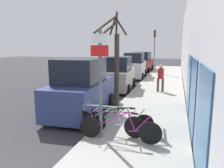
{
  "coord_description": "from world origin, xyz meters",
  "views": [
    {
      "loc": [
        3.69,
        -1.83,
        2.97
      ],
      "look_at": [
        0.76,
        7.99,
        1.18
      ],
      "focal_mm": 35.0,
      "sensor_mm": 36.0,
      "label": 1
    }
  ],
  "objects_px": {
    "parked_car_1": "(118,75)",
    "signpost": "(100,80)",
    "bicycle_2": "(120,122)",
    "parked_car_3": "(143,62)",
    "parked_car_2": "(134,66)",
    "bicycle_0": "(119,128)",
    "parked_car_0": "(82,89)",
    "street_tree": "(116,64)",
    "pedestrian_near": "(161,76)",
    "traffic_light": "(155,45)",
    "bicycle_1": "(107,122)"
  },
  "relations": [
    {
      "from": "bicycle_1",
      "to": "traffic_light",
      "type": "bearing_deg",
      "value": 5.95
    },
    {
      "from": "bicycle_2",
      "to": "parked_car_3",
      "type": "relative_size",
      "value": 0.47
    },
    {
      "from": "bicycle_0",
      "to": "traffic_light",
      "type": "relative_size",
      "value": 0.56
    },
    {
      "from": "street_tree",
      "to": "bicycle_2",
      "type": "bearing_deg",
      "value": -70.85
    },
    {
      "from": "parked_car_1",
      "to": "bicycle_2",
      "type": "bearing_deg",
      "value": -77.93
    },
    {
      "from": "bicycle_0",
      "to": "bicycle_1",
      "type": "xyz_separation_m",
      "value": [
        -0.5,
        0.41,
        0.01
      ]
    },
    {
      "from": "parked_car_1",
      "to": "parked_car_3",
      "type": "height_order",
      "value": "parked_car_3"
    },
    {
      "from": "parked_car_3",
      "to": "street_tree",
      "type": "xyz_separation_m",
      "value": [
        1.54,
        -17.56,
        1.2
      ]
    },
    {
      "from": "bicycle_0",
      "to": "parked_car_2",
      "type": "xyz_separation_m",
      "value": [
        -2.28,
        14.33,
        0.52
      ]
    },
    {
      "from": "parked_car_0",
      "to": "street_tree",
      "type": "relative_size",
      "value": 1.09
    },
    {
      "from": "bicycle_2",
      "to": "parked_car_3",
      "type": "height_order",
      "value": "parked_car_3"
    },
    {
      "from": "pedestrian_near",
      "to": "street_tree",
      "type": "xyz_separation_m",
      "value": [
        -1.47,
        -5.04,
        1.1
      ]
    },
    {
      "from": "street_tree",
      "to": "traffic_light",
      "type": "distance_m",
      "value": 14.65
    },
    {
      "from": "signpost",
      "to": "parked_car_2",
      "type": "height_order",
      "value": "signpost"
    },
    {
      "from": "signpost",
      "to": "parked_car_1",
      "type": "relative_size",
      "value": 0.75
    },
    {
      "from": "traffic_light",
      "to": "bicycle_0",
      "type": "bearing_deg",
      "value": -87.47
    },
    {
      "from": "bicycle_1",
      "to": "traffic_light",
      "type": "relative_size",
      "value": 0.56
    },
    {
      "from": "signpost",
      "to": "pedestrian_near",
      "type": "bearing_deg",
      "value": 80.77
    },
    {
      "from": "parked_car_2",
      "to": "bicycle_1",
      "type": "bearing_deg",
      "value": -85.67
    },
    {
      "from": "parked_car_2",
      "to": "bicycle_0",
      "type": "bearing_deg",
      "value": -83.92
    },
    {
      "from": "signpost",
      "to": "parked_car_2",
      "type": "xyz_separation_m",
      "value": [
        -1.67,
        14.25,
        -0.91
      ]
    },
    {
      "from": "parked_car_1",
      "to": "street_tree",
      "type": "xyz_separation_m",
      "value": [
        1.46,
        -5.64,
        1.19
      ]
    },
    {
      "from": "bicycle_0",
      "to": "bicycle_2",
      "type": "distance_m",
      "value": 0.63
    },
    {
      "from": "parked_car_3",
      "to": "parked_car_1",
      "type": "bearing_deg",
      "value": -87.17
    },
    {
      "from": "signpost",
      "to": "bicycle_2",
      "type": "height_order",
      "value": "signpost"
    },
    {
      "from": "parked_car_1",
      "to": "signpost",
      "type": "bearing_deg",
      "value": -82.08
    },
    {
      "from": "parked_car_1",
      "to": "parked_car_2",
      "type": "distance_m",
      "value": 6.01
    },
    {
      "from": "parked_car_0",
      "to": "parked_car_3",
      "type": "height_order",
      "value": "parked_car_0"
    },
    {
      "from": "bicycle_1",
      "to": "street_tree",
      "type": "distance_m",
      "value": 2.82
    },
    {
      "from": "bicycle_1",
      "to": "bicycle_2",
      "type": "xyz_separation_m",
      "value": [
        0.37,
        0.21,
        -0.03
      ]
    },
    {
      "from": "bicycle_0",
      "to": "parked_car_2",
      "type": "relative_size",
      "value": 0.52
    },
    {
      "from": "bicycle_2",
      "to": "pedestrian_near",
      "type": "height_order",
      "value": "pedestrian_near"
    },
    {
      "from": "parked_car_0",
      "to": "traffic_light",
      "type": "bearing_deg",
      "value": 80.81
    },
    {
      "from": "parked_car_2",
      "to": "traffic_light",
      "type": "xyz_separation_m",
      "value": [
        1.51,
        2.97,
        1.97
      ]
    },
    {
      "from": "pedestrian_near",
      "to": "bicycle_0",
      "type": "bearing_deg",
      "value": 77.57
    },
    {
      "from": "traffic_light",
      "to": "parked_car_1",
      "type": "bearing_deg",
      "value": -99.72
    },
    {
      "from": "signpost",
      "to": "street_tree",
      "type": "distance_m",
      "value": 2.62
    },
    {
      "from": "bicycle_1",
      "to": "parked_car_3",
      "type": "height_order",
      "value": "parked_car_3"
    },
    {
      "from": "bicycle_1",
      "to": "parked_car_3",
      "type": "bearing_deg",
      "value": 10.48
    },
    {
      "from": "pedestrian_near",
      "to": "parked_car_2",
      "type": "bearing_deg",
      "value": -74.04
    },
    {
      "from": "bicycle_1",
      "to": "street_tree",
      "type": "xyz_separation_m",
      "value": [
        -0.34,
        2.26,
        1.66
      ]
    },
    {
      "from": "parked_car_0",
      "to": "parked_car_1",
      "type": "height_order",
      "value": "parked_car_0"
    },
    {
      "from": "street_tree",
      "to": "pedestrian_near",
      "type": "bearing_deg",
      "value": 73.71
    },
    {
      "from": "signpost",
      "to": "parked_car_1",
      "type": "distance_m",
      "value": 8.46
    },
    {
      "from": "bicycle_1",
      "to": "parked_car_3",
      "type": "relative_size",
      "value": 0.55
    },
    {
      "from": "bicycle_2",
      "to": "parked_car_3",
      "type": "bearing_deg",
      "value": -4.91
    },
    {
      "from": "traffic_light",
      "to": "bicycle_2",
      "type": "bearing_deg",
      "value": -87.82
    },
    {
      "from": "parked_car_1",
      "to": "traffic_light",
      "type": "relative_size",
      "value": 0.99
    },
    {
      "from": "pedestrian_near",
      "to": "street_tree",
      "type": "bearing_deg",
      "value": 65.95
    },
    {
      "from": "parked_car_1",
      "to": "traffic_light",
      "type": "height_order",
      "value": "traffic_light"
    }
  ]
}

